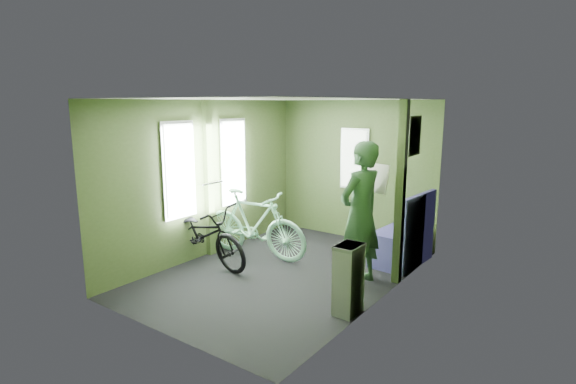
# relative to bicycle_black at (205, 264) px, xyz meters

# --- Properties ---
(room) EXTENTS (4.00, 4.02, 2.31)m
(room) POSITION_rel_bicycle_black_xyz_m (1.08, 0.42, 1.44)
(room) COLOR black
(room) RESTS_ON ground
(bicycle_black) EXTENTS (1.79, 0.96, 0.99)m
(bicycle_black) POSITION_rel_bicycle_black_xyz_m (0.00, 0.00, 0.00)
(bicycle_black) COLOR black
(bicycle_black) RESTS_ON ground
(bicycle_mint) EXTENTS (1.77, 0.77, 1.09)m
(bicycle_mint) POSITION_rel_bicycle_black_xyz_m (0.40, 0.64, 0.00)
(bicycle_mint) COLOR #92E2B6
(bicycle_mint) RESTS_ON ground
(passenger) EXTENTS (0.57, 0.74, 1.81)m
(passenger) POSITION_rel_bicycle_black_xyz_m (2.09, 0.67, 0.91)
(passenger) COLOR #28492A
(passenger) RESTS_ON ground
(waste_box) EXTENTS (0.23, 0.32, 0.78)m
(waste_box) POSITION_rel_bicycle_black_xyz_m (2.38, -0.16, 0.39)
(waste_box) COLOR slate
(waste_box) RESTS_ON ground
(bench_seat) EXTENTS (0.61, 1.01, 1.03)m
(bench_seat) POSITION_rel_bicycle_black_xyz_m (2.27, 1.69, 0.30)
(bench_seat) COLOR navy
(bench_seat) RESTS_ON ground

